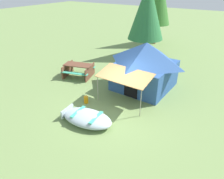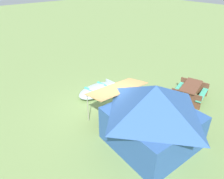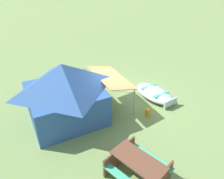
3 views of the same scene
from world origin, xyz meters
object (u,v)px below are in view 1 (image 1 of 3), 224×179
object	(u,v)px
beached_rowboat	(87,118)
picnic_table	(78,69)
pine_tree_back_right	(147,10)
canvas_cabin_tent	(145,65)
cooler_box	(118,86)
fuel_can	(86,100)

from	to	relation	value
beached_rowboat	picnic_table	size ratio (longest dim) A/B	1.15
pine_tree_back_right	picnic_table	bearing A→B (deg)	-106.58
canvas_cabin_tent	cooler_box	distance (m)	1.84
cooler_box	fuel_can	distance (m)	2.25
pine_tree_back_right	cooler_box	bearing A→B (deg)	-78.60
beached_rowboat	cooler_box	distance (m)	3.44
canvas_cabin_tent	cooler_box	size ratio (longest dim) A/B	7.59
beached_rowboat	fuel_can	size ratio (longest dim) A/B	6.64
picnic_table	canvas_cabin_tent	bearing A→B (deg)	11.73
beached_rowboat	pine_tree_back_right	world-z (taller)	pine_tree_back_right
picnic_table	beached_rowboat	bearing A→B (deg)	-45.52
canvas_cabin_tent	cooler_box	world-z (taller)	canvas_cabin_tent
picnic_table	cooler_box	xyz separation A→B (m)	(2.94, -0.07, -0.34)
beached_rowboat	fuel_can	xyz separation A→B (m)	(-1.03, 1.22, -0.06)
beached_rowboat	canvas_cabin_tent	xyz separation A→B (m)	(0.63, 4.32, 1.08)
canvas_cabin_tent	fuel_can	distance (m)	3.69
picnic_table	cooler_box	bearing A→B (deg)	-1.46
beached_rowboat	cooler_box	size ratio (longest dim) A/B	4.04
cooler_box	pine_tree_back_right	world-z (taller)	pine_tree_back_right
canvas_cabin_tent	fuel_can	size ratio (longest dim) A/B	12.49
canvas_cabin_tent	pine_tree_back_right	xyz separation A→B (m)	(-2.30, 5.01, 2.11)
beached_rowboat	picnic_table	distance (m)	4.88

